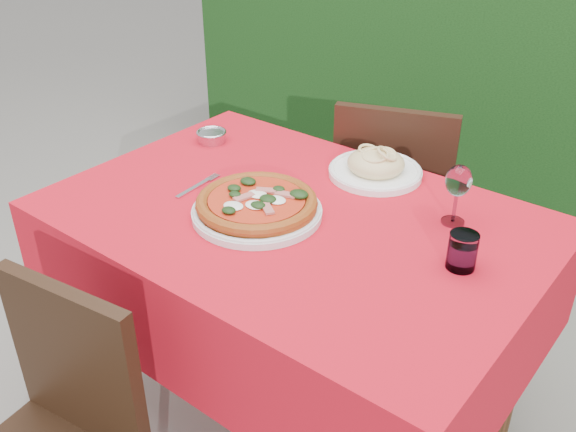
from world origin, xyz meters
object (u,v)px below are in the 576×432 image
Objects in this scene: fork at (194,188)px; wine_glass at (458,183)px; pasta_plate at (376,167)px; pizza_plate at (257,206)px; chair_far at (393,200)px; steel_ramekin at (212,137)px; water_glass at (462,253)px.

wine_glass is at bearing 19.43° from fork.
pasta_plate is 0.52m from fork.
pasta_plate reaches higher than pizza_plate.
chair_far is 2.58× the size of pizza_plate.
pizza_plate is at bearing 68.08° from chair_far.
steel_ramekin is at bearing 121.20° from fork.
water_glass is 0.48× the size of fork.
pizza_plate is 1.25× the size of pasta_plate.
pasta_plate is 0.32m from wine_glass.
water_glass reaches higher than pizza_plate.
wine_glass is (0.41, 0.28, 0.08)m from pizza_plate.
wine_glass reaches higher than steel_ramekin.
water_glass reaches higher than steel_ramekin.
pasta_plate is 3.04× the size of steel_ramekin.
pasta_plate is at bearing 144.96° from water_glass.
chair_far is 9.95× the size of water_glass.
chair_far is 0.82m from water_glass.
pizza_plate is at bearing -32.33° from steel_ramekin.
pizza_plate is at bearing -106.89° from pasta_plate.
pasta_plate is 1.68× the size of wine_glass.
pasta_plate is 0.55m from steel_ramekin.
chair_far reaches higher than steel_ramekin.
water_glass is 0.99× the size of steel_ramekin.
pasta_plate is 0.48m from water_glass.
fork is (-0.35, -0.38, -0.02)m from pasta_plate.
pasta_plate is at bearing 43.74° from fork.
chair_far reaches higher than pizza_plate.
water_glass is 0.94m from steel_ramekin.
fork is (-0.23, 0.00, -0.03)m from pizza_plate.
pasta_plate is at bearing 87.08° from chair_far.
wine_glass reaches higher than pizza_plate.
pizza_plate reaches higher than steel_ramekin.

